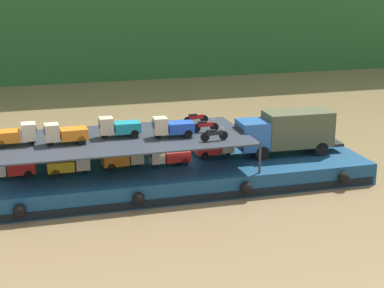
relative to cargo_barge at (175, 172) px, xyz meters
The scene contains 16 objects.
ground_plane 0.75m from the cargo_barge, 90.00° to the left, with size 400.00×400.00×0.00m, color olive.
cargo_barge is the anchor object (origin of this frame).
covered_lorry 8.56m from the cargo_barge, ahead, with size 7.91×2.52×3.10m.
cargo_rack 4.65m from the cargo_barge, behind, with size 17.17×7.78×2.00m.
mini_truck_lower_stern 10.94m from the cargo_barge, behind, with size 2.78×1.26×1.38m.
mini_truck_lower_aft 7.41m from the cargo_barge, behind, with size 2.75×1.21×1.38m.
mini_truck_lower_mid 3.91m from the cargo_barge, behind, with size 2.80×1.30×1.38m.
mini_truck_lower_fore 1.64m from the cargo_barge, 140.31° to the right, with size 2.79×1.29×1.38m.
mini_truck_lower_bow 3.43m from the cargo_barge, 10.30° to the left, with size 2.77×1.26×1.38m.
mini_truck_upper_stern 11.02m from the cargo_barge, behind, with size 2.76×1.24×1.38m.
mini_truck_upper_mid 8.16m from the cargo_barge, behind, with size 2.78×1.26×1.38m.
mini_truck_upper_fore 5.13m from the cargo_barge, behind, with size 2.76×1.23×1.38m.
mini_truck_upper_bow 3.52m from the cargo_barge, 119.07° to the right, with size 2.78×1.26×1.38m.
motorcycle_upper_port 4.42m from the cargo_barge, 48.50° to the right, with size 1.90×0.55×0.87m.
motorcycle_upper_centre 3.84m from the cargo_barge, ahead, with size 1.90×0.55×0.87m.
motorcycle_upper_stbd 4.52m from the cargo_barge, 47.53° to the left, with size 1.90×0.55×0.87m.
Camera 1 is at (-10.29, -39.65, 14.48)m, focal length 58.17 mm.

